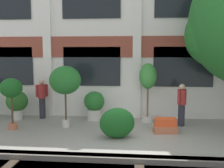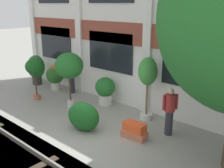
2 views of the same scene
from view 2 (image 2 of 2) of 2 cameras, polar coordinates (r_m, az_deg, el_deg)
The scene contains 12 objects.
ground_plane at distance 8.94m, azimuth -4.09°, elevation -11.49°, with size 80.00×80.00×0.00m, color gray.
apartment_facade at distance 10.37m, azimuth 8.97°, elevation 17.29°, with size 16.08×0.64×8.74m.
potted_plant_tall_urn at distance 12.36m, azimuth -16.53°, elevation 3.33°, with size 0.81×0.81×1.92m.
potted_plant_fluted_column at distance 11.45m, azimuth -1.52°, elevation -1.17°, with size 0.87×0.87×1.22m.
potted_plant_square_trough at distance 8.81m, azimuth 4.89°, elevation -10.10°, with size 0.87×0.50×0.53m.
potted_plant_low_pan at distance 11.00m, azimuth -9.35°, elevation 3.82°, with size 1.19×1.19×2.36m.
potted_plant_ribbed_drum at distance 13.69m, azimuth -12.30°, elevation 1.88°, with size 0.90×0.90×1.33m.
potted_plant_terracotta_small at distance 9.73m, azimuth 7.76°, elevation 1.87°, with size 0.71×0.71×2.42m.
potted_plant_stone_basin at distance 14.89m, azimuth -16.18°, elevation 3.33°, with size 0.93×0.93×1.61m.
resident_by_doorway at distance 8.93m, azimuth 12.45°, elevation -5.57°, with size 0.37×0.43×1.65m.
resident_watching_tracks at distance 13.02m, azimuth -8.77°, elevation 1.94°, with size 0.47×0.34×1.70m.
topiary_hedge at distance 9.23m, azimuth -6.22°, elevation -7.04°, with size 1.19×0.70×1.02m, color #19561E.
Camera 2 is at (5.68, -5.42, 4.26)m, focal length 42.00 mm.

